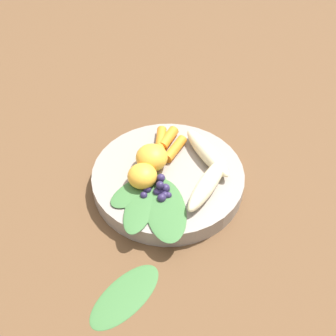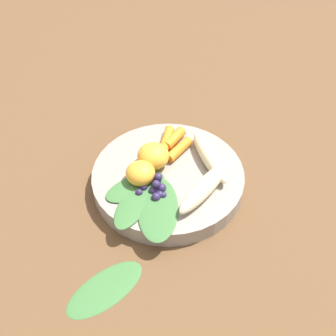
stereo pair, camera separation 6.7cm
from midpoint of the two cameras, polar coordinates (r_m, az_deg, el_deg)
The scene contains 14 objects.
ground_plane at distance 0.70m, azimuth 2.74°, elevation -2.43°, with size 2.40×2.40×0.00m, color brown.
bowl at distance 0.69m, azimuth 2.79°, elevation -1.59°, with size 0.25×0.25×0.03m, color gray.
banana_peeled_left at distance 0.70m, azimuth 8.46°, elevation 1.42°, with size 0.12×0.03×0.03m, color beige.
banana_peeled_right at distance 0.65m, azimuth 7.90°, elevation -2.85°, with size 0.12×0.03×0.03m, color beige.
orange_segment_near at distance 0.66m, azimuth -0.83°, elevation -0.87°, with size 0.05×0.05×0.03m, color #F4A833.
orange_segment_far at distance 0.68m, azimuth 0.81°, elevation 1.51°, with size 0.05×0.05×0.04m, color #F4A833.
carrot_front at distance 0.71m, azimuth 4.22°, elevation 2.39°, with size 0.02×0.02×0.06m, color orange.
carrot_mid_left at distance 0.73m, azimuth 3.50°, elevation 3.89°, with size 0.02×0.02×0.05m, color orange.
carrot_mid_right at distance 0.72m, azimuth 2.40°, elevation 3.57°, with size 0.02×0.02×0.06m, color orange.
blueberry_pile at distance 0.65m, azimuth 1.23°, elevation -2.87°, with size 0.04×0.05×0.02m.
kale_leaf_left at distance 0.66m, azimuth -1.62°, elevation -2.57°, with size 0.10×0.05×0.01m, color #3D7038.
kale_leaf_right at distance 0.64m, azimuth -1.44°, elevation -4.67°, with size 0.11×0.04×0.01m, color #3D7038.
kale_leaf_rear at distance 0.63m, azimuth 1.72°, elevation -5.65°, with size 0.12×0.06×0.01m, color #3D7038.
kale_leaf_stray at distance 0.59m, azimuth -5.22°, elevation -16.15°, with size 0.12×0.05×0.01m, color #3D7038.
Camera 2 is at (-0.39, 0.26, 0.52)m, focal length 44.87 mm.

